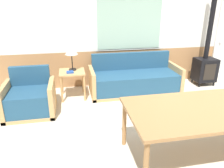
{
  "coord_description": "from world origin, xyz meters",
  "views": [
    {
      "loc": [
        -1.79,
        -2.43,
        1.98
      ],
      "look_at": [
        -1.08,
        1.16,
        0.57
      ],
      "focal_mm": 35.0,
      "sensor_mm": 36.0,
      "label": 1
    }
  ],
  "objects": [
    {
      "name": "wood_stove",
      "position": [
        1.44,
        2.17,
        0.6
      ],
      "size": [
        0.49,
        0.42,
        2.55
      ],
      "color": "black",
      "rests_on": "ground_plane"
    },
    {
      "name": "side_table",
      "position": [
        -1.77,
        2.0,
        0.48
      ],
      "size": [
        0.52,
        0.52,
        0.59
      ],
      "color": "tan",
      "rests_on": "ground_plane"
    },
    {
      "name": "ground_plane",
      "position": [
        0.0,
        0.0,
        0.0
      ],
      "size": [
        16.0,
        16.0,
        0.0
      ],
      "primitive_type": "plane",
      "color": "beige"
    },
    {
      "name": "book_stack",
      "position": [
        -1.81,
        1.9,
        0.6
      ],
      "size": [
        0.15,
        0.14,
        0.03
      ],
      "color": "#234799",
      "rests_on": "side_table"
    },
    {
      "name": "dining_table",
      "position": [
        -0.13,
        -0.29,
        0.68
      ],
      "size": [
        2.06,
        1.02,
        0.73
      ],
      "color": "#9E7042",
      "rests_on": "ground_plane"
    },
    {
      "name": "armchair",
      "position": [
        -2.57,
        1.43,
        0.26
      ],
      "size": [
        0.89,
        0.77,
        0.82
      ],
      "rotation": [
        0.0,
        0.0,
        0.24
      ],
      "color": "tan",
      "rests_on": "ground_plane"
    },
    {
      "name": "table_lamp",
      "position": [
        -1.75,
        2.09,
        1.0
      ],
      "size": [
        0.27,
        0.27,
        0.52
      ],
      "color": "black",
      "rests_on": "side_table"
    },
    {
      "name": "wall_back",
      "position": [
        -0.02,
        2.63,
        1.36
      ],
      "size": [
        7.2,
        0.09,
        2.7
      ],
      "color": "#AD7A4C",
      "rests_on": "ground_plane"
    },
    {
      "name": "couch",
      "position": [
        -0.39,
        2.03,
        0.27
      ],
      "size": [
        2.02,
        0.81,
        0.84
      ],
      "color": "tan",
      "rests_on": "ground_plane"
    }
  ]
}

